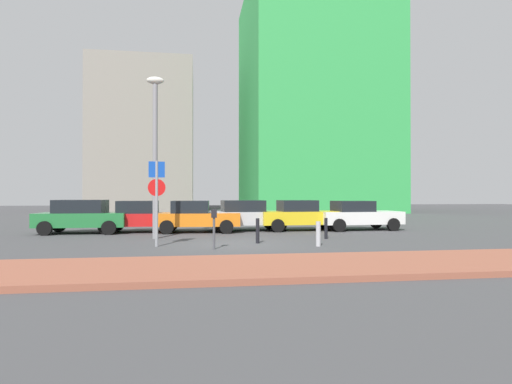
% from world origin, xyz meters
% --- Properties ---
extents(ground_plane, '(120.00, 120.00, 0.00)m').
position_xyz_m(ground_plane, '(0.00, 0.00, 0.00)').
color(ground_plane, '#424244').
extents(sidewalk_brick, '(40.00, 3.33, 0.14)m').
position_xyz_m(sidewalk_brick, '(0.00, -5.30, 0.07)').
color(sidewalk_brick, '#93513D').
rests_on(sidewalk_brick, ground).
extents(parked_car_green, '(4.04, 2.10, 1.56)m').
position_xyz_m(parked_car_green, '(-6.70, 5.26, 0.81)').
color(parked_car_green, '#237238').
rests_on(parked_car_green, ground).
extents(parked_car_red, '(4.13, 2.05, 1.51)m').
position_xyz_m(parked_car_red, '(-4.17, 5.55, 0.76)').
color(parked_car_red, red).
rests_on(parked_car_red, ground).
extents(parked_car_orange, '(4.12, 2.28, 1.52)m').
position_xyz_m(parked_car_orange, '(-1.44, 5.08, 0.76)').
color(parked_car_orange, orange).
rests_on(parked_car_orange, ground).
extents(parked_car_silver, '(4.32, 2.20, 1.52)m').
position_xyz_m(parked_car_silver, '(1.07, 5.58, 0.79)').
color(parked_car_silver, '#B7BABF').
rests_on(parked_car_silver, ground).
extents(parked_car_yellow, '(4.27, 2.07, 1.53)m').
position_xyz_m(parked_car_yellow, '(3.78, 5.36, 0.77)').
color(parked_car_yellow, gold).
rests_on(parked_car_yellow, ground).
extents(parked_car_white, '(4.28, 2.16, 1.49)m').
position_xyz_m(parked_car_white, '(6.74, 5.15, 0.76)').
color(parked_car_white, white).
rests_on(parked_car_white, ground).
extents(parking_sign_post, '(0.60, 0.10, 2.98)m').
position_xyz_m(parking_sign_post, '(-2.82, -0.35, 1.88)').
color(parking_sign_post, gray).
rests_on(parking_sign_post, ground).
extents(parking_meter, '(0.18, 0.14, 1.32)m').
position_xyz_m(parking_meter, '(-0.88, -1.34, 0.86)').
color(parking_meter, '#4C4C51').
rests_on(parking_meter, ground).
extents(street_lamp, '(0.70, 0.36, 6.65)m').
position_xyz_m(street_lamp, '(-3.12, 2.32, 3.94)').
color(street_lamp, gray).
rests_on(street_lamp, ground).
extents(traffic_bollard_near, '(0.13, 0.13, 0.85)m').
position_xyz_m(traffic_bollard_near, '(3.80, 1.24, 0.43)').
color(traffic_bollard_near, black).
rests_on(traffic_bollard_near, ground).
extents(traffic_bollard_mid, '(0.14, 0.14, 0.92)m').
position_xyz_m(traffic_bollard_mid, '(0.79, 0.10, 0.46)').
color(traffic_bollard_mid, black).
rests_on(traffic_bollard_mid, ground).
extents(traffic_bollard_far, '(0.16, 0.16, 0.86)m').
position_xyz_m(traffic_bollard_far, '(2.76, -1.08, 0.43)').
color(traffic_bollard_far, '#B7B7BC').
rests_on(traffic_bollard_far, ground).
extents(building_colorful_midrise, '(14.91, 16.96, 25.10)m').
position_xyz_m(building_colorful_midrise, '(11.72, 30.66, 12.55)').
color(building_colorful_midrise, green).
rests_on(building_colorful_midrise, ground).
extents(building_under_construction, '(11.07, 13.34, 16.72)m').
position_xyz_m(building_under_construction, '(-7.26, 35.67, 8.36)').
color(building_under_construction, gray).
rests_on(building_under_construction, ground).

